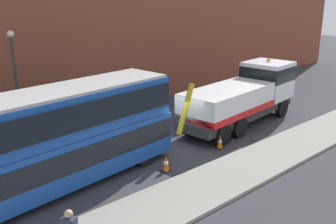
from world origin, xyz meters
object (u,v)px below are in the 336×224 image
(traffic_cone_near_bus, at_px, (166,164))
(traffic_cone_midway, at_px, (220,142))
(double_decker_bus, at_px, (54,137))
(street_lamp, at_px, (16,77))
(recovery_tow_truck, at_px, (244,95))

(traffic_cone_near_bus, relative_size, traffic_cone_midway, 1.00)
(traffic_cone_near_bus, xyz_separation_m, traffic_cone_midway, (3.79, 0.13, 0.00))
(double_decker_bus, height_order, traffic_cone_near_bus, double_decker_bus)
(traffic_cone_near_bus, xyz_separation_m, street_lamp, (-3.24, 7.99, 3.13))
(double_decker_bus, bearing_deg, traffic_cone_midway, -17.17)
(recovery_tow_truck, bearing_deg, street_lamp, 145.31)
(traffic_cone_near_bus, distance_m, traffic_cone_midway, 3.80)
(recovery_tow_truck, distance_m, traffic_cone_near_bus, 8.22)
(street_lamp, bearing_deg, traffic_cone_near_bus, -67.92)
(recovery_tow_truck, height_order, traffic_cone_near_bus, recovery_tow_truck)
(recovery_tow_truck, distance_m, traffic_cone_midway, 4.65)
(recovery_tow_truck, bearing_deg, traffic_cone_midway, -163.30)
(double_decker_bus, height_order, street_lamp, street_lamp)
(double_decker_bus, relative_size, traffic_cone_near_bus, 15.55)
(traffic_cone_midway, distance_m, street_lamp, 11.00)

